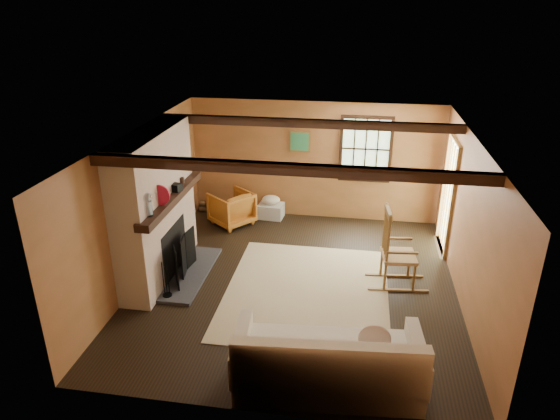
% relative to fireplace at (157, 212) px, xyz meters
% --- Properties ---
extents(ground, '(5.50, 5.50, 0.00)m').
position_rel_fireplace_xyz_m(ground, '(2.23, 0.00, -1.10)').
color(ground, black).
rests_on(ground, ground).
extents(room_envelope, '(5.02, 5.52, 2.44)m').
position_rel_fireplace_xyz_m(room_envelope, '(2.45, 0.26, 0.53)').
color(room_envelope, '#A9623C').
rests_on(room_envelope, ground).
extents(fireplace, '(1.02, 2.30, 2.40)m').
position_rel_fireplace_xyz_m(fireplace, '(0.00, 0.00, 0.00)').
color(fireplace, '#A14E3E').
rests_on(fireplace, ground).
extents(rug, '(2.50, 3.00, 0.01)m').
position_rel_fireplace_xyz_m(rug, '(2.43, -0.20, -1.10)').
color(rug, tan).
rests_on(rug, ground).
extents(rocking_chair, '(0.99, 0.58, 1.31)m').
position_rel_fireplace_xyz_m(rocking_chair, '(3.77, 0.25, -0.55)').
color(rocking_chair, tan).
rests_on(rocking_chair, ground).
extents(sofa, '(2.24, 1.14, 0.88)m').
position_rel_fireplace_xyz_m(sofa, '(2.89, -2.23, -0.79)').
color(sofa, silver).
rests_on(sofa, ground).
extents(firewood_pile, '(0.67, 0.12, 0.24)m').
position_rel_fireplace_xyz_m(firewood_pile, '(0.14, 2.60, -0.98)').
color(firewood_pile, brown).
rests_on(firewood_pile, ground).
extents(laundry_basket, '(0.53, 0.42, 0.30)m').
position_rel_fireplace_xyz_m(laundry_basket, '(1.37, 2.52, -0.95)').
color(laundry_basket, silver).
rests_on(laundry_basket, ground).
extents(basket_pillow, '(0.46, 0.41, 0.19)m').
position_rel_fireplace_xyz_m(basket_pillow, '(1.37, 2.52, -0.71)').
color(basket_pillow, silver).
rests_on(basket_pillow, laundry_basket).
extents(armchair, '(1.04, 1.04, 0.68)m').
position_rel_fireplace_xyz_m(armchair, '(0.65, 2.09, -0.76)').
color(armchair, '#BF6026').
rests_on(armchair, ground).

